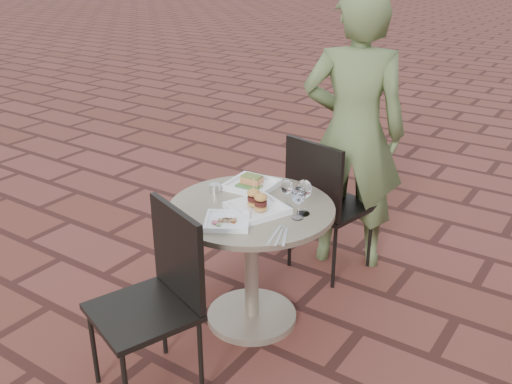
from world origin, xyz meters
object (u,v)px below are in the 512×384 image
Objects in this scene: plate_salmon at (252,184)px; chair_far at (323,196)px; plate_sliders at (257,205)px; cafe_table at (252,246)px; diner at (353,134)px; plate_tuna at (227,221)px; chair_near at (159,287)px.

chair_far is at bearing 65.78° from plate_salmon.
chair_far reaches higher than plate_sliders.
diner is (0.14, 0.95, 0.43)m from cafe_table.
chair_far is 0.51× the size of diner.
cafe_table is at bearing 151.08° from plate_sliders.
cafe_table is 3.23× the size of plate_salmon.
plate_sliders is 0.21m from plate_tuna.
plate_sliders reaches higher than plate_salmon.
plate_sliders is at bearing 78.15° from plate_tuna.
chair_far reaches higher than plate_salmon.
chair_near is (-0.14, -1.37, 0.00)m from chair_far.
cafe_table is 0.97× the size of chair_near.
cafe_table is 0.37m from plate_salmon.
plate_tuna is (-0.04, -0.21, -0.02)m from plate_sliders.
chair_far and chair_near have the same top height.
chair_far is (0.07, 0.70, 0.07)m from cafe_table.
plate_salmon is (-0.08, 0.88, 0.20)m from chair_near.
plate_sliders is (-0.01, -0.73, 0.21)m from chair_far.
diner is 5.96× the size of plate_tuna.
chair_near is at bearing -100.93° from plate_tuna.
cafe_table is 0.49× the size of diner.
chair_near reaches higher than cafe_table.
plate_tuna is at bearing 98.56° from chair_far.
diner is at bearing 81.70° from cafe_table.
chair_far is at bearing 103.99° from chair_near.
plate_salmon is at bearing 45.77° from diner.
chair_near is 0.68m from plate_sliders.
diner is at bearing 85.40° from plate_sliders.
diner is at bearing -92.75° from chair_far.
plate_tuna is at bearing -70.39° from plate_salmon.
cafe_table is 0.97× the size of chair_far.
chair_far is 2.61× the size of plate_sliders.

